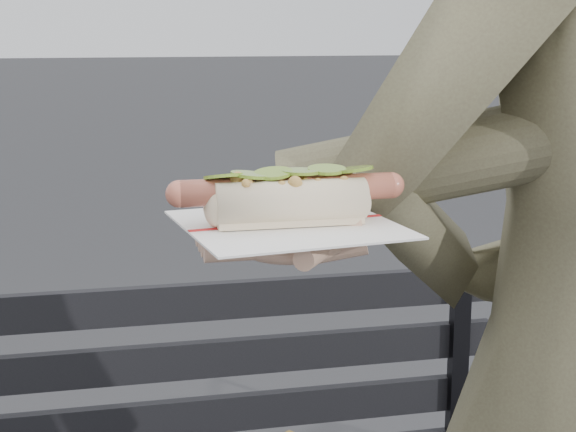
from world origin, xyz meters
name	(u,v)px	position (x,y,z in m)	size (l,w,h in m)	color
held_hotdog	(459,163)	(0.25, 0.09, 1.26)	(0.64, 0.32, 0.20)	#4E4734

